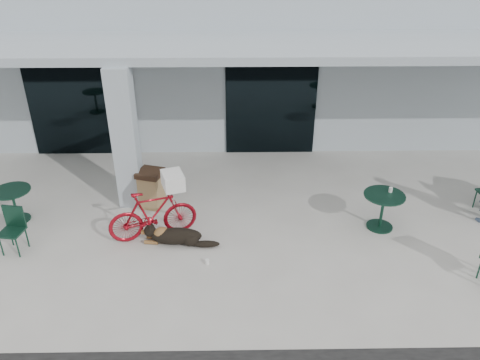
{
  "coord_description": "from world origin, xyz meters",
  "views": [
    {
      "loc": [
        0.79,
        -6.88,
        5.5
      ],
      "look_at": [
        0.92,
        1.47,
        1.0
      ],
      "focal_mm": 35.0,
      "sensor_mm": 36.0,
      "label": 1
    }
  ],
  "objects_px": {
    "bicycle": "(153,214)",
    "trash_receptacle": "(152,188)",
    "cafe_table_near": "(15,205)",
    "cafe_chair_near": "(11,231)",
    "dog": "(176,235)",
    "cafe_table_far": "(382,211)"
  },
  "relations": [
    {
      "from": "cafe_table_far",
      "to": "cafe_chair_near",
      "type": "bearing_deg",
      "value": -174.43
    },
    {
      "from": "cafe_table_near",
      "to": "cafe_chair_near",
      "type": "bearing_deg",
      "value": -69.84
    },
    {
      "from": "cafe_table_near",
      "to": "cafe_chair_near",
      "type": "distance_m",
      "value": 1.18
    },
    {
      "from": "cafe_table_far",
      "to": "trash_receptacle",
      "type": "height_order",
      "value": "trash_receptacle"
    },
    {
      "from": "dog",
      "to": "cafe_table_near",
      "type": "bearing_deg",
      "value": 171.66
    },
    {
      "from": "bicycle",
      "to": "dog",
      "type": "xyz_separation_m",
      "value": [
        0.47,
        -0.24,
        -0.34
      ]
    },
    {
      "from": "cafe_table_far",
      "to": "dog",
      "type": "bearing_deg",
      "value": -173.06
    },
    {
      "from": "dog",
      "to": "cafe_table_near",
      "type": "relative_size",
      "value": 1.48
    },
    {
      "from": "trash_receptacle",
      "to": "cafe_chair_near",
      "type": "bearing_deg",
      "value": -145.39
    },
    {
      "from": "bicycle",
      "to": "trash_receptacle",
      "type": "relative_size",
      "value": 2.02
    },
    {
      "from": "bicycle",
      "to": "cafe_table_far",
      "type": "xyz_separation_m",
      "value": [
        4.65,
        0.27,
        -0.14
      ]
    },
    {
      "from": "dog",
      "to": "cafe_table_near",
      "type": "height_order",
      "value": "cafe_table_near"
    },
    {
      "from": "dog",
      "to": "trash_receptacle",
      "type": "bearing_deg",
      "value": 121.44
    },
    {
      "from": "bicycle",
      "to": "cafe_chair_near",
      "type": "height_order",
      "value": "bicycle"
    },
    {
      "from": "cafe_table_near",
      "to": "trash_receptacle",
      "type": "relative_size",
      "value": 0.89
    },
    {
      "from": "cafe_chair_near",
      "to": "cafe_table_near",
      "type": "bearing_deg",
      "value": 118.97
    },
    {
      "from": "bicycle",
      "to": "cafe_chair_near",
      "type": "bearing_deg",
      "value": 81.37
    },
    {
      "from": "bicycle",
      "to": "dog",
      "type": "height_order",
      "value": "bicycle"
    },
    {
      "from": "dog",
      "to": "cafe_table_far",
      "type": "height_order",
      "value": "cafe_table_far"
    },
    {
      "from": "bicycle",
      "to": "cafe_table_far",
      "type": "bearing_deg",
      "value": -104.9
    },
    {
      "from": "dog",
      "to": "cafe_table_near",
      "type": "xyz_separation_m",
      "value": [
        -3.49,
        0.91,
        0.17
      ]
    },
    {
      "from": "dog",
      "to": "cafe_chair_near",
      "type": "bearing_deg",
      "value": -170.06
    }
  ]
}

